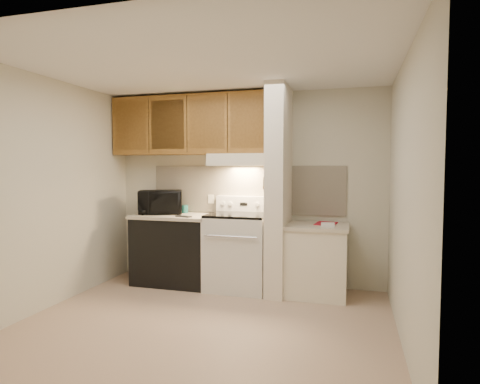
% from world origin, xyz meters
% --- Properties ---
extents(floor, '(3.60, 3.60, 0.00)m').
position_xyz_m(floor, '(0.00, 0.00, 0.00)').
color(floor, tan).
rests_on(floor, ground).
extents(ceiling, '(3.60, 3.60, 0.00)m').
position_xyz_m(ceiling, '(0.00, 0.00, 2.50)').
color(ceiling, white).
rests_on(ceiling, wall_back).
extents(wall_back, '(3.60, 2.50, 0.02)m').
position_xyz_m(wall_back, '(0.00, 1.50, 1.25)').
color(wall_back, beige).
rests_on(wall_back, floor).
extents(wall_left, '(0.02, 3.00, 2.50)m').
position_xyz_m(wall_left, '(-1.80, 0.00, 1.25)').
color(wall_left, beige).
rests_on(wall_left, floor).
extents(wall_right, '(0.02, 3.00, 2.50)m').
position_xyz_m(wall_right, '(1.80, 0.00, 1.25)').
color(wall_right, beige).
rests_on(wall_right, floor).
extents(backsplash, '(2.60, 0.02, 0.63)m').
position_xyz_m(backsplash, '(0.00, 1.49, 1.24)').
color(backsplash, '#F9E8CB').
rests_on(backsplash, wall_back).
extents(range_body, '(0.76, 0.65, 0.92)m').
position_xyz_m(range_body, '(0.00, 1.16, 0.46)').
color(range_body, silver).
rests_on(range_body, floor).
extents(oven_window, '(0.50, 0.01, 0.30)m').
position_xyz_m(oven_window, '(0.00, 0.84, 0.50)').
color(oven_window, black).
rests_on(oven_window, range_body).
extents(oven_handle, '(0.65, 0.02, 0.02)m').
position_xyz_m(oven_handle, '(0.00, 0.80, 0.72)').
color(oven_handle, silver).
rests_on(oven_handle, range_body).
extents(cooktop, '(0.74, 0.64, 0.03)m').
position_xyz_m(cooktop, '(0.00, 1.16, 0.94)').
color(cooktop, black).
rests_on(cooktop, range_body).
extents(range_backguard, '(0.76, 0.08, 0.20)m').
position_xyz_m(range_backguard, '(0.00, 1.44, 1.05)').
color(range_backguard, silver).
rests_on(range_backguard, range_body).
extents(range_display, '(0.10, 0.01, 0.04)m').
position_xyz_m(range_display, '(0.00, 1.40, 1.05)').
color(range_display, black).
rests_on(range_display, range_backguard).
extents(range_knob_left_outer, '(0.05, 0.02, 0.05)m').
position_xyz_m(range_knob_left_outer, '(-0.28, 1.40, 1.05)').
color(range_knob_left_outer, silver).
rests_on(range_knob_left_outer, range_backguard).
extents(range_knob_left_inner, '(0.05, 0.02, 0.05)m').
position_xyz_m(range_knob_left_inner, '(-0.18, 1.40, 1.05)').
color(range_knob_left_inner, silver).
rests_on(range_knob_left_inner, range_backguard).
extents(range_knob_right_inner, '(0.05, 0.02, 0.05)m').
position_xyz_m(range_knob_right_inner, '(0.18, 1.40, 1.05)').
color(range_knob_right_inner, silver).
rests_on(range_knob_right_inner, range_backguard).
extents(range_knob_right_outer, '(0.05, 0.02, 0.05)m').
position_xyz_m(range_knob_right_outer, '(0.28, 1.40, 1.05)').
color(range_knob_right_outer, silver).
rests_on(range_knob_right_outer, range_backguard).
extents(dishwasher_front, '(1.00, 0.63, 0.87)m').
position_xyz_m(dishwasher_front, '(-0.88, 1.17, 0.43)').
color(dishwasher_front, black).
rests_on(dishwasher_front, floor).
extents(left_countertop, '(1.04, 0.67, 0.04)m').
position_xyz_m(left_countertop, '(-0.88, 1.17, 0.89)').
color(left_countertop, beige).
rests_on(left_countertop, dishwasher_front).
extents(spoon_rest, '(0.23, 0.13, 0.01)m').
position_xyz_m(spoon_rest, '(-0.66, 0.97, 0.92)').
color(spoon_rest, black).
rests_on(spoon_rest, left_countertop).
extents(teal_jar, '(0.11, 0.11, 0.11)m').
position_xyz_m(teal_jar, '(-0.83, 1.39, 0.96)').
color(teal_jar, '#1A5E59').
rests_on(teal_jar, left_countertop).
extents(outlet, '(0.08, 0.01, 0.12)m').
position_xyz_m(outlet, '(-0.48, 1.48, 1.10)').
color(outlet, '#EFE5C9').
rests_on(outlet, backsplash).
extents(microwave, '(0.67, 0.58, 0.31)m').
position_xyz_m(microwave, '(-1.10, 1.21, 1.07)').
color(microwave, black).
rests_on(microwave, left_countertop).
extents(partition_pillar, '(0.22, 0.70, 2.50)m').
position_xyz_m(partition_pillar, '(0.51, 1.15, 1.25)').
color(partition_pillar, '#F2E5CD').
rests_on(partition_pillar, floor).
extents(pillar_trim, '(0.01, 0.70, 0.04)m').
position_xyz_m(pillar_trim, '(0.39, 1.15, 1.30)').
color(pillar_trim, '#8E5F26').
rests_on(pillar_trim, partition_pillar).
extents(knife_strip, '(0.02, 0.42, 0.04)m').
position_xyz_m(knife_strip, '(0.39, 1.10, 1.32)').
color(knife_strip, black).
rests_on(knife_strip, partition_pillar).
extents(knife_blade_a, '(0.01, 0.03, 0.16)m').
position_xyz_m(knife_blade_a, '(0.38, 0.95, 1.22)').
color(knife_blade_a, silver).
rests_on(knife_blade_a, knife_strip).
extents(knife_handle_a, '(0.02, 0.02, 0.10)m').
position_xyz_m(knife_handle_a, '(0.38, 0.93, 1.37)').
color(knife_handle_a, black).
rests_on(knife_handle_a, knife_strip).
extents(knife_blade_b, '(0.01, 0.04, 0.18)m').
position_xyz_m(knife_blade_b, '(0.38, 1.03, 1.21)').
color(knife_blade_b, silver).
rests_on(knife_blade_b, knife_strip).
extents(knife_handle_b, '(0.02, 0.02, 0.10)m').
position_xyz_m(knife_handle_b, '(0.38, 1.01, 1.37)').
color(knife_handle_b, black).
rests_on(knife_handle_b, knife_strip).
extents(knife_blade_c, '(0.01, 0.04, 0.20)m').
position_xyz_m(knife_blade_c, '(0.38, 1.11, 1.20)').
color(knife_blade_c, silver).
rests_on(knife_blade_c, knife_strip).
extents(knife_handle_c, '(0.02, 0.02, 0.10)m').
position_xyz_m(knife_handle_c, '(0.38, 1.10, 1.37)').
color(knife_handle_c, black).
rests_on(knife_handle_c, knife_strip).
extents(knife_blade_d, '(0.01, 0.04, 0.16)m').
position_xyz_m(knife_blade_d, '(0.38, 1.19, 1.22)').
color(knife_blade_d, silver).
rests_on(knife_blade_d, knife_strip).
extents(knife_handle_d, '(0.02, 0.02, 0.10)m').
position_xyz_m(knife_handle_d, '(0.38, 1.19, 1.37)').
color(knife_handle_d, black).
rests_on(knife_handle_d, knife_strip).
extents(knife_blade_e, '(0.01, 0.04, 0.18)m').
position_xyz_m(knife_blade_e, '(0.38, 1.26, 1.21)').
color(knife_blade_e, silver).
rests_on(knife_blade_e, knife_strip).
extents(knife_handle_e, '(0.02, 0.02, 0.10)m').
position_xyz_m(knife_handle_e, '(0.38, 1.25, 1.37)').
color(knife_handle_e, black).
rests_on(knife_handle_e, knife_strip).
extents(oven_mitt, '(0.03, 0.09, 0.22)m').
position_xyz_m(oven_mitt, '(0.38, 1.32, 1.20)').
color(oven_mitt, gray).
rests_on(oven_mitt, partition_pillar).
extents(right_cab_base, '(0.70, 0.60, 0.81)m').
position_xyz_m(right_cab_base, '(0.97, 1.15, 0.40)').
color(right_cab_base, '#EFE5C9').
rests_on(right_cab_base, floor).
extents(right_countertop, '(0.74, 0.64, 0.04)m').
position_xyz_m(right_countertop, '(0.97, 1.15, 0.83)').
color(right_countertop, beige).
rests_on(right_countertop, right_cab_base).
extents(red_folder, '(0.27, 0.35, 0.01)m').
position_xyz_m(red_folder, '(1.07, 1.25, 0.86)').
color(red_folder, '#A91423').
rests_on(red_folder, right_countertop).
extents(white_box, '(0.16, 0.11, 0.04)m').
position_xyz_m(white_box, '(1.10, 1.05, 0.87)').
color(white_box, white).
rests_on(white_box, right_countertop).
extents(range_hood, '(0.78, 0.44, 0.15)m').
position_xyz_m(range_hood, '(0.00, 1.28, 1.62)').
color(range_hood, '#EFE5C9').
rests_on(range_hood, upper_cabinets).
extents(hood_lip, '(0.78, 0.04, 0.06)m').
position_xyz_m(hood_lip, '(0.00, 1.07, 1.58)').
color(hood_lip, '#EFE5C9').
rests_on(hood_lip, range_hood).
extents(upper_cabinets, '(2.18, 0.33, 0.77)m').
position_xyz_m(upper_cabinets, '(-0.69, 1.32, 2.08)').
color(upper_cabinets, '#8E5F26').
rests_on(upper_cabinets, wall_back).
extents(cab_door_a, '(0.46, 0.01, 0.63)m').
position_xyz_m(cab_door_a, '(-1.51, 1.17, 2.08)').
color(cab_door_a, '#8E5F26').
rests_on(cab_door_a, upper_cabinets).
extents(cab_gap_a, '(0.01, 0.01, 0.73)m').
position_xyz_m(cab_gap_a, '(-1.23, 1.16, 2.08)').
color(cab_gap_a, black).
rests_on(cab_gap_a, upper_cabinets).
extents(cab_door_b, '(0.46, 0.01, 0.63)m').
position_xyz_m(cab_door_b, '(-0.96, 1.17, 2.08)').
color(cab_door_b, '#8E5F26').
rests_on(cab_door_b, upper_cabinets).
extents(cab_gap_b, '(0.01, 0.01, 0.73)m').
position_xyz_m(cab_gap_b, '(-0.69, 1.16, 2.08)').
color(cab_gap_b, black).
rests_on(cab_gap_b, upper_cabinets).
extents(cab_door_c, '(0.46, 0.01, 0.63)m').
position_xyz_m(cab_door_c, '(-0.42, 1.17, 2.08)').
color(cab_door_c, '#8E5F26').
rests_on(cab_door_c, upper_cabinets).
extents(cab_gap_c, '(0.01, 0.01, 0.73)m').
position_xyz_m(cab_gap_c, '(-0.14, 1.16, 2.08)').
color(cab_gap_c, black).
rests_on(cab_gap_c, upper_cabinets).
extents(cab_door_d, '(0.46, 0.01, 0.63)m').
position_xyz_m(cab_door_d, '(0.13, 1.17, 2.08)').
color(cab_door_d, '#8E5F26').
rests_on(cab_door_d, upper_cabinets).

